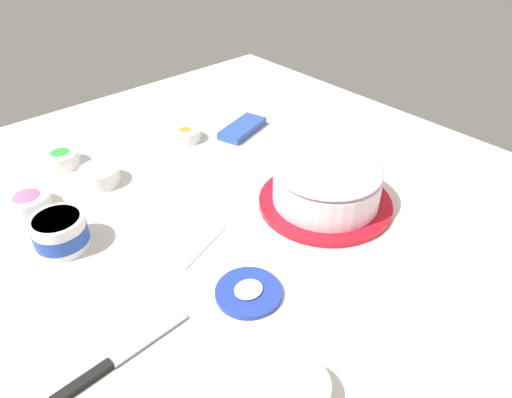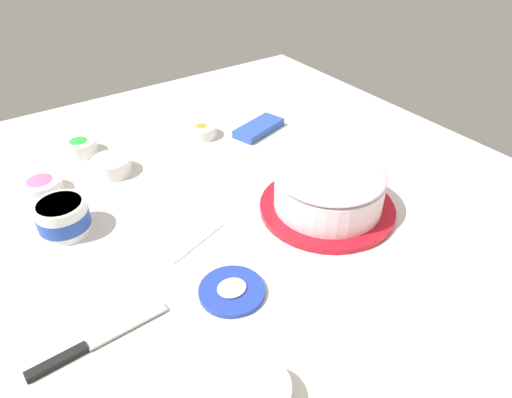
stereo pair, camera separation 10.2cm
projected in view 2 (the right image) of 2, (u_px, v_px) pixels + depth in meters
ground_plane at (218, 213)px, 1.04m from camera, size 1.54×1.54×0.00m
frosted_cake at (329, 190)px, 1.02m from camera, size 0.30×0.30×0.12m
frosting_tub at (63, 217)px, 0.96m from camera, size 0.11×0.11×0.07m
frosting_tub_lid at (232, 290)px, 0.84m from camera, size 0.12×0.12×0.02m
spreading_knife at (87, 346)px, 0.74m from camera, size 0.24×0.03×0.01m
sprinkle_bowl_orange at (202, 130)px, 1.32m from camera, size 0.09×0.09×0.03m
sprinkle_bowl_blue at (257, 393)px, 0.66m from camera, size 0.10×0.10×0.04m
sprinkle_bowl_yellow at (111, 165)px, 1.16m from camera, size 0.10×0.10×0.04m
sprinkle_bowl_green at (79, 146)px, 1.24m from camera, size 0.09×0.09×0.04m
sprinkle_bowl_pink at (41, 185)px, 1.09m from camera, size 0.10×0.10×0.04m
candy_box_lower at (259, 128)px, 1.35m from camera, size 0.17×0.11×0.02m
paper_napkin at (173, 228)px, 0.99m from camera, size 0.19×0.19×0.01m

